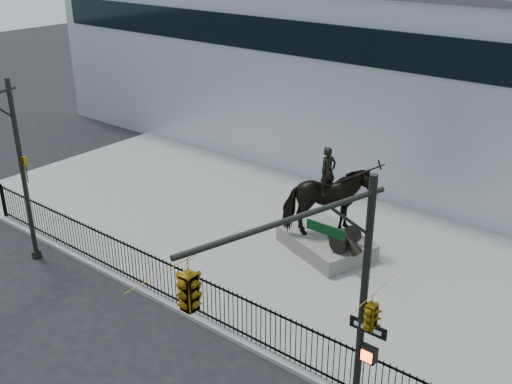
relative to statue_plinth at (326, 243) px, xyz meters
The scene contains 8 objects.
ground 7.61m from the statue_plinth, 101.78° to the right, with size 120.00×120.00×0.00m, color black.
plaza 1.66m from the statue_plinth, 164.28° to the right, with size 30.00×12.00×0.15m, color gray.
building 13.28m from the statue_plinth, 97.04° to the left, with size 44.00×14.00×9.00m, color silver.
picket_fence 6.39m from the statue_plinth, 104.07° to the right, with size 22.10×0.10×1.50m.
statue_plinth is the anchor object (origin of this frame).
equestrian_statue 1.68m from the statue_plinth, 20.11° to the right, with size 4.17×3.36×3.75m.
traffic_signal_left 12.10m from the statue_plinth, 135.85° to the right, with size 1.52×4.84×7.00m.
traffic_signal_right 11.51m from the statue_plinth, 62.49° to the right, with size 2.17×6.86×7.00m.
Camera 1 is at (12.25, -10.20, 11.62)m, focal length 42.00 mm.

